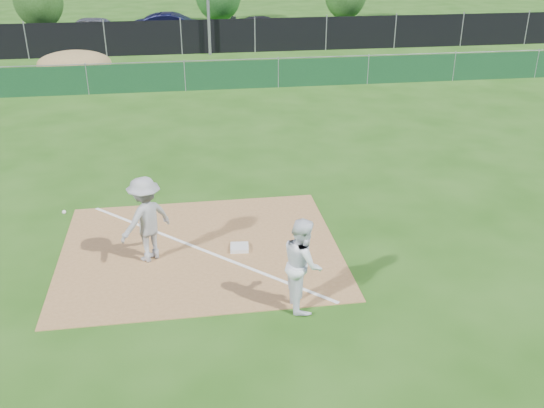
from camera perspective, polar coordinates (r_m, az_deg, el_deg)
The scene contains 14 objects.
ground at distance 21.69m, azimuth -7.82°, elevation 7.28°, with size 90.00×90.00×0.00m, color #1F4A0F.
infield_dirt at distance 13.37m, azimuth -6.75°, elevation -4.28°, with size 6.00×5.00×0.02m, color olive.
foul_line at distance 13.37m, azimuth -6.75°, elevation -4.23°, with size 0.08×7.00×0.01m, color white.
green_fence at distance 26.36m, azimuth -8.21°, elevation 11.77°, with size 44.00×0.05×1.20m, color #0E351A.
dirt_mound at distance 30.17m, azimuth -18.11°, elevation 12.45°, with size 3.38×2.60×1.17m, color olive.
black_fence at distance 34.15m, azimuth -8.54°, elevation 15.26°, with size 46.00×0.04×1.80m, color black.
parking_lot at distance 39.23m, azimuth -8.58°, elevation 15.16°, with size 46.00×9.00×0.01m, color black.
first_base at distance 13.28m, azimuth -3.08°, elevation -4.11°, with size 0.39×0.39×0.08m, color silver.
play_at_first at distance 12.77m, azimuth -11.78°, elevation -1.42°, with size 2.32×1.28×1.85m.
runner at distance 11.04m, azimuth 2.89°, elevation -5.61°, with size 0.87×0.68×1.79m, color white.
car_left at distance 38.91m, azimuth -15.97°, elevation 15.54°, with size 1.73×4.31×1.47m, color #B0B2B8.
car_mid at distance 38.42m, azimuth -9.18°, elevation 16.13°, with size 1.68×4.82×1.59m, color black.
car_right at distance 39.21m, azimuth -0.64°, elevation 16.34°, with size 1.72×4.22×1.22m, color black.
tree_left at distance 44.33m, azimuth -21.14°, elevation 17.48°, with size 3.16×3.16×3.75m.
Camera 1 is at (-0.20, -10.69, 6.51)m, focal length 40.00 mm.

